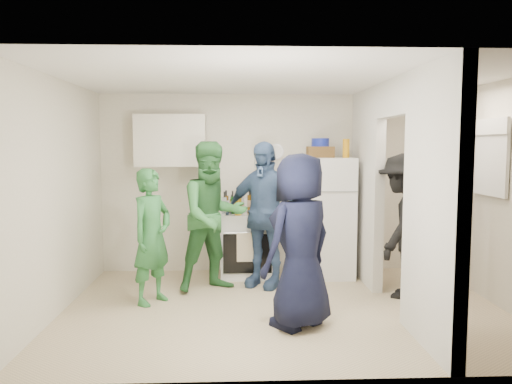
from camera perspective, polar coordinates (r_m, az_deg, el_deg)
floor at (r=5.66m, az=3.12°, el=-13.07°), size 4.80×4.80×0.00m
wall_back at (r=7.09m, az=1.85°, el=1.00°), size 4.80×0.00×4.80m
wall_front at (r=3.72m, az=5.73°, el=-3.04°), size 4.80×0.00×4.80m
wall_left at (r=5.69m, az=-21.63°, el=-0.46°), size 0.00×3.40×3.40m
wall_right at (r=6.12m, az=26.17°, el=-0.25°), size 0.00×3.40×3.40m
ceiling at (r=5.42m, az=3.26°, el=12.88°), size 4.80×4.80×0.00m
partition_pier_back at (r=6.69m, az=12.54°, el=0.62°), size 0.12×1.20×2.50m
partition_pier_front at (r=4.61m, az=19.57°, el=-1.69°), size 0.12×1.20×2.50m
partition_header at (r=5.64m, az=15.68°, el=10.35°), size 0.12×1.00×0.40m
stove at (r=6.85m, az=-1.04°, el=-6.01°), size 0.73×0.61×0.87m
upper_cabinet at (r=6.92m, az=-9.72°, el=5.79°), size 0.95×0.34×0.70m
fridge at (r=6.87m, az=8.15°, el=-2.87°), size 0.67×0.65×1.62m
wicker_basket at (r=6.83m, az=7.35°, el=4.55°), size 0.35×0.25×0.15m
blue_bowl at (r=6.83m, az=7.36°, el=5.64°), size 0.24×0.24×0.11m
yellow_cup_stack_top at (r=6.75m, az=10.26°, el=4.93°), size 0.09×0.09×0.25m
wall_clock at (r=7.05m, az=2.28°, el=4.64°), size 0.22×0.02×0.22m
spice_shelf at (r=7.03m, az=1.88°, el=1.78°), size 0.35×0.08×0.03m
nook_window at (r=6.26m, az=25.29°, el=3.57°), size 0.03×0.70×0.80m
nook_window_frame at (r=6.25m, az=25.16°, el=3.57°), size 0.04×0.76×0.86m
nook_valance at (r=6.24m, az=25.09°, el=6.79°), size 0.04×0.82×0.18m
yellow_cup_stack_stove at (r=6.54m, az=-2.06°, el=-1.57°), size 0.09×0.09×0.25m
red_cup at (r=6.58m, az=0.91°, el=-2.10°), size 0.09×0.09×0.12m
person_green_left at (r=5.77m, az=-11.81°, el=-4.98°), size 0.61×0.67×1.53m
person_green_center at (r=6.16m, az=-4.91°, el=-2.78°), size 1.10×1.01×1.84m
person_denim at (r=6.30m, az=0.86°, el=-2.57°), size 1.16×0.92×1.84m
person_navy at (r=4.91m, az=5.03°, el=-5.60°), size 0.99×0.96×1.72m
person_nook at (r=6.13m, az=16.47°, el=-3.69°), size 1.12×1.26×1.70m
bottle_a at (r=6.87m, az=-3.44°, el=-1.04°), size 0.07×0.07×0.30m
bottle_b at (r=6.69m, az=-2.69°, el=-1.18°), size 0.06×0.06×0.31m
bottle_c at (r=6.91m, az=-1.67°, el=-1.19°), size 0.07×0.07×0.25m
bottle_d at (r=6.73m, az=-0.71°, el=-1.04°), size 0.07×0.07×0.33m
bottle_e at (r=6.93m, az=-0.18°, el=-1.10°), size 0.07×0.07×0.27m
bottle_f at (r=6.77m, az=0.49°, el=-1.25°), size 0.06×0.06×0.27m
bottle_g at (r=6.90m, az=1.04°, el=-1.03°), size 0.06×0.06×0.29m
bottle_h at (r=6.65m, az=-3.63°, el=-1.25°), size 0.06×0.06×0.30m
bottle_i at (r=6.85m, az=-0.63°, el=-1.24°), size 0.06×0.06×0.25m
bottle_j at (r=6.67m, az=1.65°, el=-1.23°), size 0.07×0.07×0.30m
bottle_k at (r=6.81m, az=-2.78°, el=-1.32°), size 0.06×0.06×0.24m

